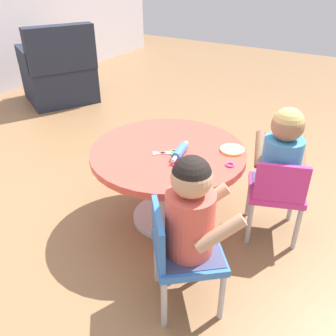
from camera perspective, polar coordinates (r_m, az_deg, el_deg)
name	(u,v)px	position (r m, az deg, el deg)	size (l,w,h in m)	color
ground_plane	(168,218)	(2.30, 0.00, -7.96)	(10.00, 10.00, 0.00)	olive
craft_table	(168,167)	(2.08, 0.00, 0.14)	(0.89, 0.89, 0.50)	silver
child_chair_left	(181,252)	(1.63, 2.09, -13.34)	(0.42, 0.42, 0.54)	#B7B7BC
seated_child_left	(191,211)	(1.49, 3.77, -6.91)	(0.43, 0.44, 0.51)	#3F4772
child_chair_right	(276,192)	(2.08, 16.96, -3.69)	(0.39, 0.39, 0.54)	#B7B7BC
seated_child_right	(282,153)	(2.01, 17.85, 2.29)	(0.42, 0.37, 0.51)	#3F4772
armchair_dark	(59,74)	(4.28, -17.03, 14.25)	(0.96, 0.97, 0.85)	#232838
rolling_pin	(180,151)	(1.95, 1.93, 2.68)	(0.23, 0.07, 0.05)	#3F72CC
craft_scissors	(168,153)	(1.98, 0.08, 2.43)	(0.12, 0.14, 0.01)	silver
playdough_blob_0	(232,150)	(2.04, 10.26, 2.88)	(0.14, 0.14, 0.01)	#F2CC72
cookie_cutter_0	(230,165)	(1.89, 9.89, 0.52)	(0.05, 0.05, 0.01)	#D83FA5
cookie_cutter_1	(178,164)	(1.87, 1.62, 0.68)	(0.07, 0.07, 0.01)	#D83FA5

